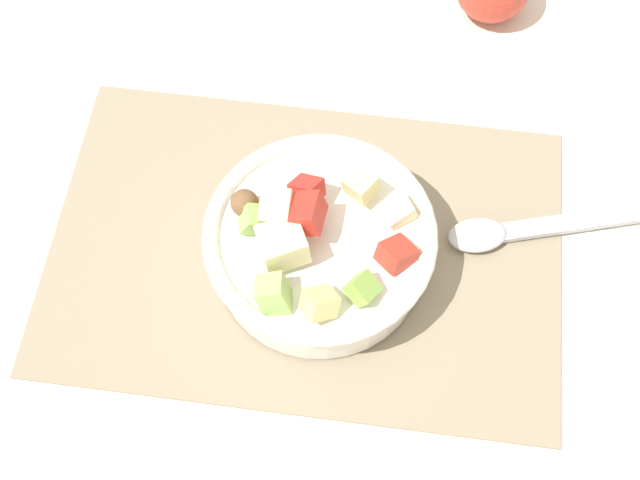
# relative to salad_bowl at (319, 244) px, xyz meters

# --- Properties ---
(ground_plane) EXTENTS (2.40, 2.40, 0.00)m
(ground_plane) POSITION_rel_salad_bowl_xyz_m (0.02, -0.01, -0.04)
(ground_plane) COLOR silver
(placemat) EXTENTS (0.48, 0.32, 0.01)m
(placemat) POSITION_rel_salad_bowl_xyz_m (0.02, -0.01, -0.04)
(placemat) COLOR gray
(placemat) RESTS_ON ground_plane
(salad_bowl) EXTENTS (0.21, 0.21, 0.10)m
(salad_bowl) POSITION_rel_salad_bowl_xyz_m (0.00, 0.00, 0.00)
(salad_bowl) COLOR white
(salad_bowl) RESTS_ON placemat
(serving_spoon) EXTENTS (0.19, 0.08, 0.01)m
(serving_spoon) POSITION_rel_salad_bowl_xyz_m (-0.18, -0.05, -0.03)
(serving_spoon) COLOR #B7B7BC
(serving_spoon) RESTS_ON placemat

